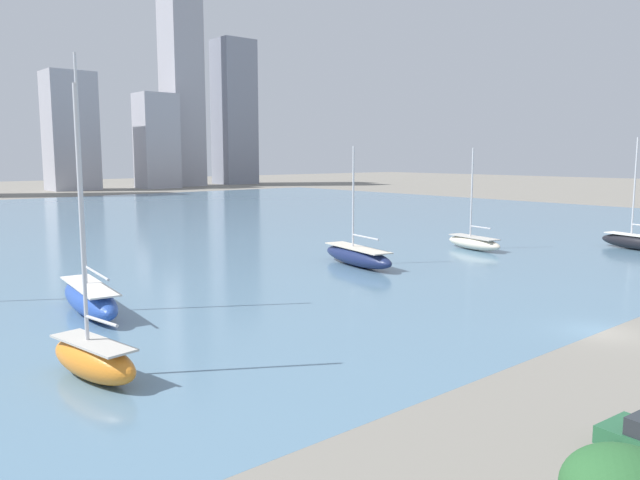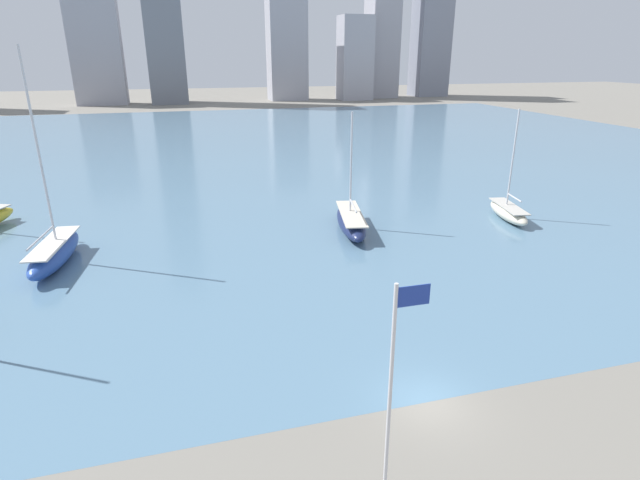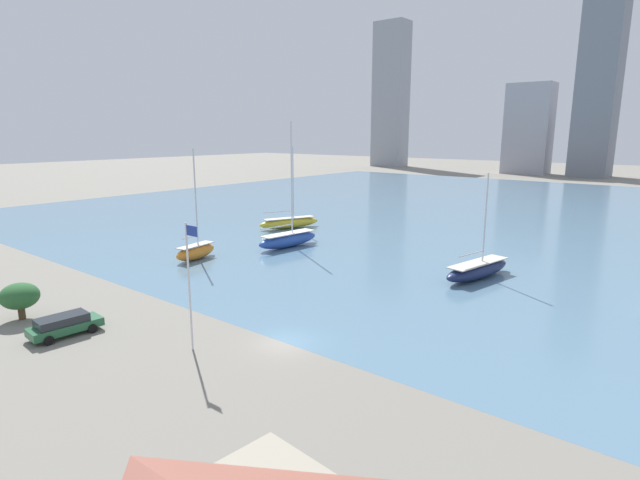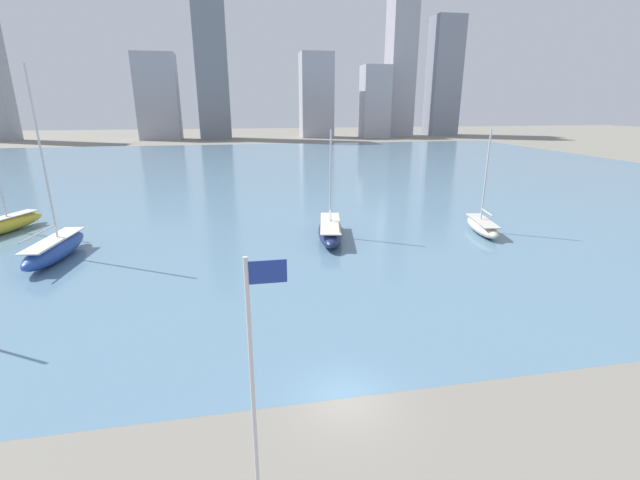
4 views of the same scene
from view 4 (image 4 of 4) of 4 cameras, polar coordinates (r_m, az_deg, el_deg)
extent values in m
plane|color=gray|center=(21.44, 3.41, -20.33)|extent=(500.00, 500.00, 0.00)
cube|color=slate|center=(87.48, -7.88, 8.72)|extent=(180.00, 140.00, 0.00)
cylinder|color=silver|center=(14.36, -8.95, -19.54)|extent=(0.14, 0.14, 9.08)
cube|color=#1E3899|center=(12.39, -6.96, -4.24)|extent=(1.10, 0.03, 0.70)
cube|color=#9E9EA8|center=(187.52, -20.82, 17.38)|extent=(15.62, 9.82, 32.42)
cube|color=slate|center=(185.84, -14.36, 23.54)|extent=(11.97, 14.57, 68.51)
cube|color=#A8A8B2|center=(190.12, -0.50, 18.68)|extent=(13.40, 10.73, 33.99)
cube|color=#A8A8B2|center=(190.24, 7.35, 17.78)|extent=(11.51, 9.58, 28.95)
cube|color=#9E9EA8|center=(203.20, 10.77, 23.66)|extent=(10.74, 11.72, 71.74)
cube|color=gray|center=(212.77, 16.16, 20.10)|extent=(12.75, 11.40, 50.22)
ellipsoid|color=yellow|center=(57.00, -36.71, 1.53)|extent=(5.87, 10.03, 1.69)
cube|color=#BCB7AD|center=(56.83, -36.86, 2.30)|extent=(4.82, 8.23, 0.10)
cube|color=#2D2D33|center=(57.10, -36.63, 1.09)|extent=(0.88, 1.73, 0.76)
ellipsoid|color=#19234C|center=(43.88, 1.37, 1.26)|extent=(4.40, 10.61, 1.71)
cube|color=beige|center=(43.67, 1.38, 2.27)|extent=(3.61, 8.70, 0.10)
cube|color=#2D2D33|center=(44.02, 1.37, 0.67)|extent=(0.52, 1.86, 0.77)
cylinder|color=silver|center=(43.44, 1.41, 8.47)|extent=(0.18, 0.18, 9.21)
cylinder|color=silver|center=(42.12, 1.41, 3.31)|extent=(0.95, 4.09, 0.14)
ellipsoid|color=beige|center=(49.09, 20.79, 1.68)|extent=(3.52, 7.82, 1.41)
cube|color=#BCB7AD|center=(48.93, 20.87, 2.42)|extent=(2.88, 6.41, 0.10)
cube|color=#2D2D33|center=(49.19, 20.74, 1.25)|extent=(0.43, 1.36, 0.63)
cylinder|color=silver|center=(48.53, 21.26, 8.05)|extent=(0.18, 0.18, 9.47)
cylinder|color=silver|center=(47.81, 21.39, 3.45)|extent=(0.74, 2.98, 0.14)
ellipsoid|color=#284CA8|center=(44.54, -31.82, -1.09)|extent=(3.39, 9.90, 1.89)
cube|color=silver|center=(44.31, -32.01, 0.01)|extent=(2.78, 8.12, 0.10)
cube|color=#2D2D33|center=(44.69, -31.72, -1.72)|extent=(0.36, 1.75, 0.85)
cylinder|color=silver|center=(43.66, -33.12, 9.47)|extent=(0.18, 0.18, 14.48)
cylinder|color=silver|center=(42.40, -33.42, 0.71)|extent=(0.77, 5.30, 0.14)
camera|label=1|loc=(30.70, -97.64, -8.42)|focal=35.00mm
camera|label=2|loc=(6.59, -118.13, 15.00)|focal=28.00mm
camera|label=3|loc=(28.72, 97.05, 1.48)|focal=28.00mm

